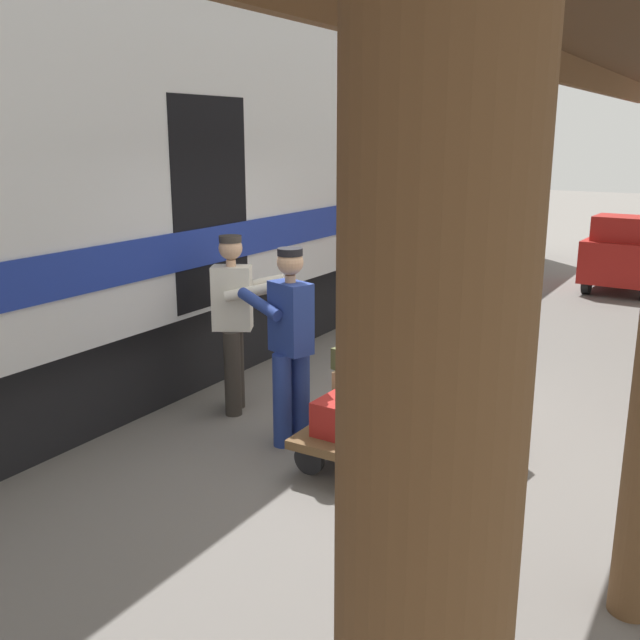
% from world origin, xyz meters
% --- Properties ---
extents(ground_plane, '(60.00, 60.00, 0.00)m').
position_xyz_m(ground_plane, '(0.00, 0.00, 0.00)').
color(ground_plane, slate).
extents(train_car, '(3.02, 21.76, 4.00)m').
position_xyz_m(train_car, '(3.73, 0.00, 2.06)').
color(train_car, silver).
rests_on(train_car, ground_plane).
extents(luggage_cart, '(1.18, 1.73, 0.32)m').
position_xyz_m(luggage_cart, '(0.01, 0.35, 0.27)').
color(luggage_cart, brown).
rests_on(luggage_cart, ground_plane).
extents(suitcase_cream_canvas, '(0.49, 0.54, 0.17)m').
position_xyz_m(suitcase_cream_canvas, '(0.27, 0.35, 0.41)').
color(suitcase_cream_canvas, beige).
rests_on(suitcase_cream_canvas, luggage_cart).
extents(suitcase_slate_roller, '(0.41, 0.61, 0.26)m').
position_xyz_m(suitcase_slate_roller, '(-0.25, 0.35, 0.45)').
color(suitcase_slate_roller, '#4C515B').
rests_on(suitcase_slate_roller, luggage_cart).
extents(suitcase_navy_fabric, '(0.54, 0.49, 0.28)m').
position_xyz_m(suitcase_navy_fabric, '(-0.25, 0.83, 0.46)').
color(suitcase_navy_fabric, navy).
rests_on(suitcase_navy_fabric, luggage_cart).
extents(suitcase_burgundy_valise, '(0.46, 0.61, 0.17)m').
position_xyz_m(suitcase_burgundy_valise, '(0.27, -0.12, 0.41)').
color(suitcase_burgundy_valise, maroon).
rests_on(suitcase_burgundy_valise, luggage_cart).
extents(suitcase_red_plastic, '(0.39, 0.49, 0.28)m').
position_xyz_m(suitcase_red_plastic, '(0.27, 0.83, 0.46)').
color(suitcase_red_plastic, '#AD231E').
rests_on(suitcase_red_plastic, luggage_cart).
extents(suitcase_maroon_trunk, '(0.47, 0.67, 0.19)m').
position_xyz_m(suitcase_maroon_trunk, '(-0.25, -0.12, 0.42)').
color(suitcase_maroon_trunk, maroon).
rests_on(suitcase_maroon_trunk, luggage_cart).
extents(suitcase_tan_vintage, '(0.44, 0.54, 0.22)m').
position_xyz_m(suitcase_tan_vintage, '(0.31, 0.35, 0.60)').
color(suitcase_tan_vintage, tan).
rests_on(suitcase_tan_vintage, suitcase_cream_canvas).
extents(suitcase_gray_aluminum, '(0.44, 0.60, 0.25)m').
position_xyz_m(suitcase_gray_aluminum, '(-0.28, -0.16, 0.64)').
color(suitcase_gray_aluminum, '#9EA0A5').
rests_on(suitcase_gray_aluminum, suitcase_maroon_trunk).
extents(suitcase_orange_carryall, '(0.36, 0.43, 0.23)m').
position_xyz_m(suitcase_orange_carryall, '(-0.31, -0.19, 0.88)').
color(suitcase_orange_carryall, '#CC6B23').
rests_on(suitcase_orange_carryall, suitcase_gray_aluminum).
extents(suitcase_olive_duffel, '(0.48, 0.59, 0.18)m').
position_xyz_m(suitcase_olive_duffel, '(0.33, 0.34, 0.80)').
color(suitcase_olive_duffel, brown).
rests_on(suitcase_olive_duffel, suitcase_tan_vintage).
extents(suitcase_yellow_case, '(0.36, 0.43, 0.14)m').
position_xyz_m(suitcase_yellow_case, '(-0.21, 0.38, 0.65)').
color(suitcase_yellow_case, gold).
rests_on(suitcase_yellow_case, suitcase_slate_roller).
extents(suitcase_brown_leather, '(0.42, 0.53, 0.24)m').
position_xyz_m(suitcase_brown_leather, '(-0.28, -0.15, 1.12)').
color(suitcase_brown_leather, brown).
rests_on(suitcase_brown_leather, suitcase_orange_carryall).
extents(porter_in_overalls, '(0.73, 0.57, 1.70)m').
position_xyz_m(porter_in_overalls, '(0.94, 0.60, 0.93)').
color(porter_in_overalls, navy).
rests_on(porter_in_overalls, ground_plane).
extents(porter_by_door, '(0.74, 0.62, 1.70)m').
position_xyz_m(porter_by_door, '(1.78, 0.26, 0.93)').
color(porter_by_door, '#332D28').
rests_on(porter_by_door, ground_plane).
extents(baggage_tug, '(1.19, 1.76, 1.30)m').
position_xyz_m(baggage_tug, '(-0.49, -7.49, 0.63)').
color(baggage_tug, '#B21E19').
rests_on(baggage_tug, ground_plane).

